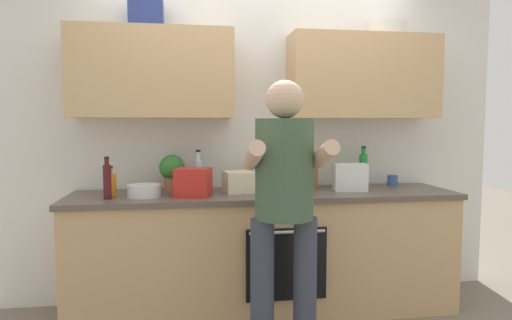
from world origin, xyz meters
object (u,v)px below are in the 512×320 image
object	(u,v)px
knife_block	(309,175)
bottle_vinegar	(288,179)
person_standing	(284,197)
grocery_bag_crisps	(193,182)
bottle_soda	(363,169)
bottle_juice	(111,185)
bottle_water	(198,174)
bottle_wine	(107,181)
mixing_bowl	(144,191)
bottle_syrup	(275,174)
grocery_bag_rice	(238,182)
grocery_bag_produce	(350,177)
potted_herb	(172,170)
cup_tea	(392,180)

from	to	relation	value
knife_block	bottle_vinegar	bearing A→B (deg)	-131.17
person_standing	grocery_bag_crisps	world-z (taller)	person_standing
knife_block	grocery_bag_crisps	size ratio (longest dim) A/B	1.19
person_standing	bottle_soda	bearing A→B (deg)	46.14
grocery_bag_crisps	bottle_juice	bearing A→B (deg)	173.08
bottle_water	knife_block	size ratio (longest dim) A/B	1.13
bottle_juice	grocery_bag_crisps	xyz separation A→B (m)	(0.57, -0.07, 0.01)
bottle_wine	mixing_bowl	xyz separation A→B (m)	(0.23, 0.06, -0.08)
bottle_wine	bottle_syrup	xyz separation A→B (m)	(1.17, 0.13, 0.01)
bottle_syrup	grocery_bag_rice	xyz separation A→B (m)	(-0.27, 0.04, -0.06)
bottle_syrup	grocery_bag_produce	xyz separation A→B (m)	(0.58, -0.02, -0.03)
potted_herb	grocery_bag_crisps	bearing A→B (deg)	-57.24
bottle_soda	bottle_syrup	bearing A→B (deg)	-167.42
bottle_water	grocery_bag_produce	size ratio (longest dim) A/B	1.28
bottle_vinegar	potted_herb	bearing A→B (deg)	161.84
cup_tea	mixing_bowl	world-z (taller)	same
bottle_soda	bottle_vinegar	world-z (taller)	bottle_soda
knife_block	potted_herb	distance (m)	1.06
cup_tea	grocery_bag_rice	bearing A→B (deg)	-173.18
knife_block	grocery_bag_crisps	xyz separation A→B (m)	(-0.90, -0.23, -0.01)
bottle_syrup	potted_herb	world-z (taller)	bottle_syrup
potted_herb	grocery_bag_rice	world-z (taller)	potted_herb
person_standing	bottle_syrup	world-z (taller)	person_standing
bottle_syrup	potted_herb	distance (m)	0.76
person_standing	bottle_syrup	size ratio (longest dim) A/B	5.14
mixing_bowl	knife_block	xyz separation A→B (m)	(1.24, 0.21, 0.07)
potted_herb	bottle_vinegar	bearing A→B (deg)	-18.16
grocery_bag_produce	grocery_bag_rice	world-z (taller)	grocery_bag_produce
potted_herb	bottle_syrup	bearing A→B (deg)	-10.77
bottle_vinegar	bottle_syrup	world-z (taller)	bottle_syrup
cup_tea	grocery_bag_crisps	distance (m)	1.65
bottle_syrup	mixing_bowl	world-z (taller)	bottle_syrup
person_standing	grocery_bag_rice	size ratio (longest dim) A/B	7.55
bottle_soda	person_standing	bearing A→B (deg)	-133.86
grocery_bag_crisps	potted_herb	bearing A→B (deg)	122.76
bottle_vinegar	bottle_soda	bearing A→B (deg)	23.21
bottle_juice	bottle_vinegar	bearing A→B (deg)	-4.72
grocery_bag_produce	bottle_soda	bearing A→B (deg)	46.58
person_standing	bottle_juice	xyz separation A→B (m)	(-1.09, 0.68, 0.01)
bottle_water	mixing_bowl	bearing A→B (deg)	-153.22
bottle_juice	cup_tea	bearing A→B (deg)	5.68
bottle_syrup	cup_tea	distance (m)	1.05
bottle_soda	bottle_vinegar	xyz separation A→B (m)	(-0.69, -0.30, -0.03)
bottle_juice	potted_herb	xyz separation A→B (m)	(0.42, 0.17, 0.07)
person_standing	knife_block	xyz separation A→B (m)	(0.38, 0.85, 0.03)
bottle_soda	mixing_bowl	size ratio (longest dim) A/B	1.40
knife_block	person_standing	bearing A→B (deg)	-114.46
bottle_water	person_standing	bearing A→B (deg)	-60.12
bottle_soda	grocery_bag_produce	distance (m)	0.27
bottle_soda	bottle_water	size ratio (longest dim) A/B	1.04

